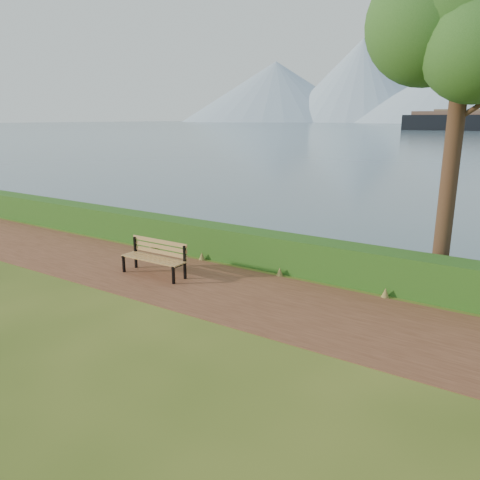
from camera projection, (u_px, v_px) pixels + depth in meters
The scene contains 5 objects.
ground at pixel (187, 286), 12.06m from camera, with size 140.00×140.00×0.00m, color #3B4F16.
path at pixel (194, 283), 12.30m from camera, with size 40.00×3.40×0.01m, color #57301E.
hedge at pixel (242, 245), 14.03m from camera, with size 32.00×0.85×1.00m, color #1F4714.
bench at pixel (156, 255), 12.83m from camera, with size 1.95×0.60×0.97m.
tree at pixel (468, 12), 10.56m from camera, with size 4.42×3.64×8.78m.
Camera 1 is at (7.37, -8.75, 4.23)m, focal length 35.00 mm.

